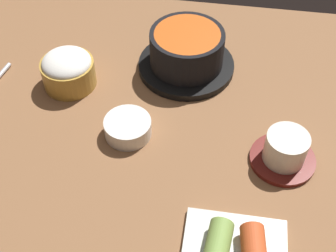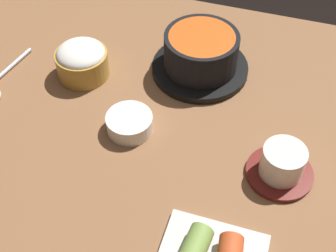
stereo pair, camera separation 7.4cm
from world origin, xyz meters
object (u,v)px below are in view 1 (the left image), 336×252
at_px(stone_pot, 187,52).
at_px(tea_cup_with_saucer, 285,151).
at_px(rice_bowl, 68,70).
at_px(banchan_cup_center, 128,127).

distance_m(stone_pot, tea_cup_with_saucer, 0.27).
bearing_deg(rice_bowl, banchan_cup_center, -38.26).
height_order(stone_pot, banchan_cup_center, stone_pot).
height_order(tea_cup_with_saucer, banchan_cup_center, tea_cup_with_saucer).
xyz_separation_m(rice_bowl, tea_cup_with_saucer, (0.38, -0.12, -0.01)).
bearing_deg(rice_bowl, tea_cup_with_saucer, -17.52).
bearing_deg(tea_cup_with_saucer, stone_pot, 132.47).
bearing_deg(tea_cup_with_saucer, banchan_cup_center, 175.91).
height_order(stone_pot, tea_cup_with_saucer, stone_pot).
height_order(rice_bowl, tea_cup_with_saucer, rice_bowl).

